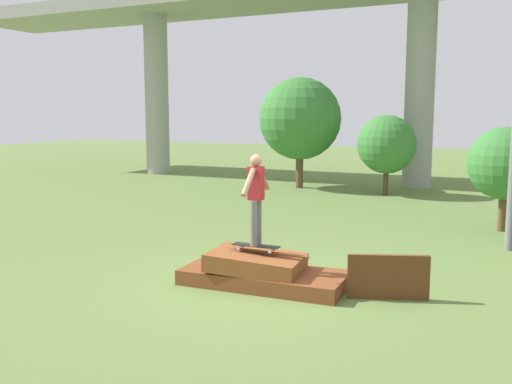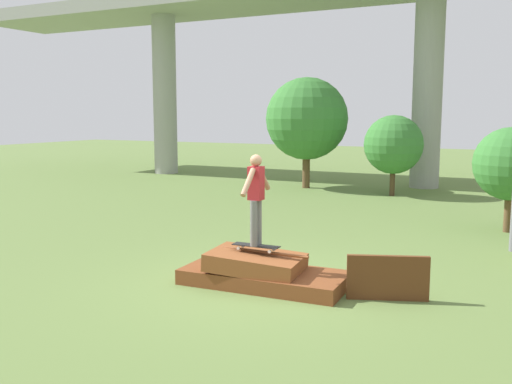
{
  "view_description": "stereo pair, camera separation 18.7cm",
  "coord_description": "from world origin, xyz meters",
  "px_view_note": "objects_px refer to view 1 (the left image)",
  "views": [
    {
      "loc": [
        3.84,
        -8.37,
        2.84
      ],
      "look_at": [
        -0.13,
        -0.04,
        1.56
      ],
      "focal_mm": 40.0,
      "sensor_mm": 36.0,
      "label": 1
    },
    {
      "loc": [
        4.01,
        -8.29,
        2.84
      ],
      "look_at": [
        -0.13,
        -0.04,
        1.56
      ],
      "focal_mm": 40.0,
      "sensor_mm": 36.0,
      "label": 2
    }
  ],
  "objects_px": {
    "tree_behind_right": "(505,164)",
    "tree_mid_back": "(300,119)",
    "skateboard": "(256,246)",
    "tree_behind_left": "(387,145)",
    "skater": "(256,194)"
  },
  "relations": [
    {
      "from": "skater",
      "to": "tree_behind_right",
      "type": "bearing_deg",
      "value": 61.81
    },
    {
      "from": "skateboard",
      "to": "tree_behind_left",
      "type": "xyz_separation_m",
      "value": [
        -0.44,
        11.44,
        1.11
      ]
    },
    {
      "from": "skateboard",
      "to": "tree_behind_right",
      "type": "height_order",
      "value": "tree_behind_right"
    },
    {
      "from": "skateboard",
      "to": "skater",
      "type": "distance_m",
      "value": 0.87
    },
    {
      "from": "tree_behind_right",
      "to": "skateboard",
      "type": "bearing_deg",
      "value": -118.19
    },
    {
      "from": "skateboard",
      "to": "skater",
      "type": "bearing_deg",
      "value": -90.0
    },
    {
      "from": "skater",
      "to": "tree_behind_right",
      "type": "relative_size",
      "value": 0.6
    },
    {
      "from": "skateboard",
      "to": "tree_behind_left",
      "type": "bearing_deg",
      "value": 92.2
    },
    {
      "from": "tree_behind_left",
      "to": "tree_behind_right",
      "type": "distance_m",
      "value": 6.29
    },
    {
      "from": "skater",
      "to": "tree_behind_right",
      "type": "xyz_separation_m",
      "value": [
        3.5,
        6.54,
        0.11
      ]
    },
    {
      "from": "tree_behind_left",
      "to": "skateboard",
      "type": "bearing_deg",
      "value": -87.8
    },
    {
      "from": "skateboard",
      "to": "tree_mid_back",
      "type": "xyz_separation_m",
      "value": [
        -3.9,
        12.06,
        1.98
      ]
    },
    {
      "from": "tree_behind_left",
      "to": "tree_behind_right",
      "type": "xyz_separation_m",
      "value": [
        3.94,
        -4.9,
        -0.13
      ]
    },
    {
      "from": "tree_behind_right",
      "to": "tree_mid_back",
      "type": "distance_m",
      "value": 9.29
    },
    {
      "from": "tree_behind_left",
      "to": "tree_mid_back",
      "type": "relative_size",
      "value": 0.66
    }
  ]
}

